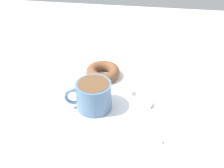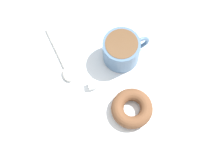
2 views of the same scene
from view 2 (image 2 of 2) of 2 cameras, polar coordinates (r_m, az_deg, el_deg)
ground_plane at (r=87.58cm, az=-1.19°, el=-0.36°), size 120.00×120.00×2.00cm
napkin at (r=86.29cm, az=0.00°, el=-0.48°), size 38.06×38.06×0.30cm
coffee_cup at (r=85.70cm, az=1.53°, el=5.24°), size 11.24×8.56×6.96cm
donut at (r=83.24cm, az=3.05°, el=-3.75°), size 9.34×9.34×2.84cm
spoon at (r=88.23cm, az=-7.33°, el=2.66°), size 5.52×14.81×0.90cm
sugar_cube at (r=85.53cm, az=-3.08°, el=-0.12°), size 1.70×1.70×1.70cm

